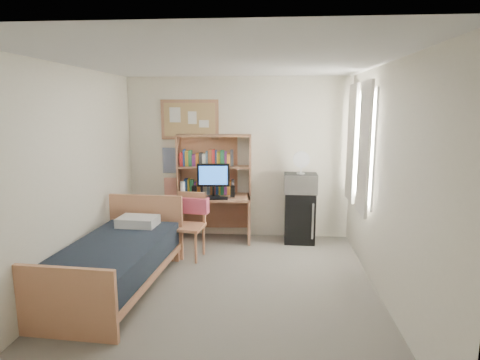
# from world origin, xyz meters

# --- Properties ---
(floor) EXTENTS (3.60, 4.20, 0.02)m
(floor) POSITION_xyz_m (0.00, 0.00, -0.01)
(floor) COLOR gray
(floor) RESTS_ON ground
(ceiling) EXTENTS (3.60, 4.20, 0.02)m
(ceiling) POSITION_xyz_m (0.00, 0.00, 2.60)
(ceiling) COLOR silver
(ceiling) RESTS_ON wall_back
(wall_back) EXTENTS (3.60, 0.04, 2.60)m
(wall_back) POSITION_xyz_m (0.00, 2.10, 1.30)
(wall_back) COLOR white
(wall_back) RESTS_ON floor
(wall_front) EXTENTS (3.60, 0.04, 2.60)m
(wall_front) POSITION_xyz_m (0.00, -2.10, 1.30)
(wall_front) COLOR white
(wall_front) RESTS_ON floor
(wall_left) EXTENTS (0.04, 4.20, 2.60)m
(wall_left) POSITION_xyz_m (-1.80, 0.00, 1.30)
(wall_left) COLOR white
(wall_left) RESTS_ON floor
(wall_right) EXTENTS (0.04, 4.20, 2.60)m
(wall_right) POSITION_xyz_m (1.80, 0.00, 1.30)
(wall_right) COLOR white
(wall_right) RESTS_ON floor
(window_unit) EXTENTS (0.10, 1.40, 1.70)m
(window_unit) POSITION_xyz_m (1.75, 1.20, 1.60)
(window_unit) COLOR white
(window_unit) RESTS_ON wall_right
(curtain_left) EXTENTS (0.04, 0.55, 1.70)m
(curtain_left) POSITION_xyz_m (1.72, 0.80, 1.60)
(curtain_left) COLOR silver
(curtain_left) RESTS_ON wall_right
(curtain_right) EXTENTS (0.04, 0.55, 1.70)m
(curtain_right) POSITION_xyz_m (1.72, 1.60, 1.60)
(curtain_right) COLOR silver
(curtain_right) RESTS_ON wall_right
(bulletin_board) EXTENTS (0.94, 0.03, 0.64)m
(bulletin_board) POSITION_xyz_m (-0.78, 2.08, 1.92)
(bulletin_board) COLOR tan
(bulletin_board) RESTS_ON wall_back
(poster_wave) EXTENTS (0.30, 0.01, 0.42)m
(poster_wave) POSITION_xyz_m (-1.10, 2.09, 1.25)
(poster_wave) COLOR #244691
(poster_wave) RESTS_ON wall_back
(poster_japan) EXTENTS (0.28, 0.01, 0.36)m
(poster_japan) POSITION_xyz_m (-1.10, 2.09, 0.78)
(poster_japan) COLOR #F04B2A
(poster_japan) RESTS_ON wall_back
(desk) EXTENTS (1.19, 0.66, 0.72)m
(desk) POSITION_xyz_m (-0.36, 1.79, 0.36)
(desk) COLOR #B27A56
(desk) RESTS_ON floor
(desk_chair) EXTENTS (0.53, 0.53, 0.93)m
(desk_chair) POSITION_xyz_m (-0.62, 0.98, 0.47)
(desk_chair) COLOR tan
(desk_chair) RESTS_ON floor
(mini_fridge) EXTENTS (0.48, 0.48, 0.80)m
(mini_fridge) POSITION_xyz_m (1.01, 1.84, 0.40)
(mini_fridge) COLOR black
(mini_fridge) RESTS_ON floor
(bed) EXTENTS (1.15, 2.09, 0.56)m
(bed) POSITION_xyz_m (-1.27, -0.09, 0.28)
(bed) COLOR black
(bed) RESTS_ON floor
(hutch) EXTENTS (1.20, 0.38, 0.97)m
(hutch) POSITION_xyz_m (-0.37, 1.94, 1.21)
(hutch) COLOR #B27A56
(hutch) RESTS_ON desk
(monitor) EXTENTS (0.51, 0.07, 0.54)m
(monitor) POSITION_xyz_m (-0.35, 1.73, 0.99)
(monitor) COLOR black
(monitor) RESTS_ON desk
(keyboard) EXTENTS (0.47, 0.18, 0.02)m
(keyboard) POSITION_xyz_m (-0.34, 1.59, 0.74)
(keyboard) COLOR black
(keyboard) RESTS_ON desk
(speaker_left) EXTENTS (0.08, 0.08, 0.18)m
(speaker_left) POSITION_xyz_m (-0.65, 1.71, 0.81)
(speaker_left) COLOR black
(speaker_left) RESTS_ON desk
(speaker_right) EXTENTS (0.08, 0.08, 0.17)m
(speaker_right) POSITION_xyz_m (-0.06, 1.75, 0.81)
(speaker_right) COLOR black
(speaker_right) RESTS_ON desk
(water_bottle) EXTENTS (0.08, 0.08, 0.25)m
(water_bottle) POSITION_xyz_m (-0.83, 1.66, 0.85)
(water_bottle) COLOR white
(water_bottle) RESTS_ON desk
(hoodie) EXTENTS (0.49, 0.21, 0.23)m
(hoodie) POSITION_xyz_m (-0.59, 1.18, 0.72)
(hoodie) COLOR #EA5976
(hoodie) RESTS_ON desk_chair
(microwave) EXTENTS (0.52, 0.40, 0.29)m
(microwave) POSITION_xyz_m (1.01, 1.82, 0.95)
(microwave) COLOR #B4B4B9
(microwave) RESTS_ON mini_fridge
(desk_fan) EXTENTS (0.26, 0.26, 0.32)m
(desk_fan) POSITION_xyz_m (1.01, 1.82, 1.26)
(desk_fan) COLOR white
(desk_fan) RESTS_ON microwave
(pillow) EXTENTS (0.53, 0.39, 0.12)m
(pillow) POSITION_xyz_m (-1.22, 0.66, 0.62)
(pillow) COLOR white
(pillow) RESTS_ON bed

